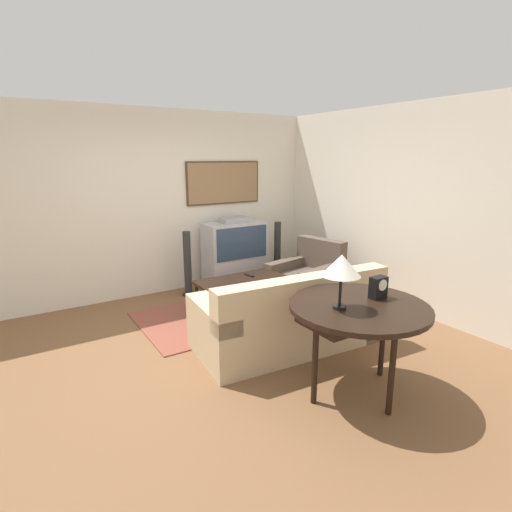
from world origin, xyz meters
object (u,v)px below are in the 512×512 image
(speaker_tower_right, at_px, (277,252))
(mantel_clock, at_px, (378,287))
(console_table, at_px, (359,312))
(table_lamp, at_px, (342,266))
(couch, at_px, (289,319))
(tv, at_px, (235,254))
(coffee_table, at_px, (243,282))
(speaker_tower_left, at_px, (188,266))
(armchair, at_px, (307,279))

(speaker_tower_right, bearing_deg, mantel_clock, -110.12)
(console_table, height_order, table_lamp, table_lamp)
(speaker_tower_right, bearing_deg, console_table, -113.86)
(couch, height_order, speaker_tower_right, speaker_tower_right)
(tv, relative_size, coffee_table, 0.94)
(speaker_tower_left, distance_m, speaker_tower_right, 1.63)
(armchair, distance_m, speaker_tower_left, 1.78)
(speaker_tower_left, bearing_deg, couch, -82.62)
(mantel_clock, height_order, speaker_tower_left, mantel_clock)
(console_table, relative_size, speaker_tower_right, 1.21)
(couch, relative_size, speaker_tower_left, 2.11)
(couch, xyz_separation_m, table_lamp, (-0.25, -0.99, 0.87))
(armchair, bearing_deg, speaker_tower_left, -135.49)
(couch, distance_m, table_lamp, 1.34)
(couch, xyz_separation_m, console_table, (-0.04, -1.02, 0.44))
(coffee_table, distance_m, console_table, 2.18)
(couch, distance_m, armchair, 1.64)
(console_table, relative_size, speaker_tower_left, 1.21)
(armchair, height_order, speaker_tower_left, speaker_tower_left)
(tv, height_order, armchair, tv)
(couch, height_order, mantel_clock, mantel_clock)
(tv, distance_m, speaker_tower_left, 0.82)
(tv, xyz_separation_m, armchair, (0.64, -1.01, -0.26))
(table_lamp, bearing_deg, console_table, -7.56)
(console_table, height_order, mantel_clock, mantel_clock)
(console_table, relative_size, table_lamp, 2.59)
(coffee_table, xyz_separation_m, speaker_tower_right, (1.27, 1.01, 0.05))
(tv, relative_size, console_table, 0.95)
(speaker_tower_right, bearing_deg, table_lamp, -117.11)
(tv, xyz_separation_m, speaker_tower_right, (0.81, -0.02, -0.07))
(table_lamp, height_order, speaker_tower_right, table_lamp)
(tv, bearing_deg, speaker_tower_right, -1.21)
(mantel_clock, bearing_deg, speaker_tower_right, 69.88)
(console_table, xyz_separation_m, table_lamp, (-0.21, 0.03, 0.43))
(console_table, bearing_deg, tv, 79.61)
(armchair, xyz_separation_m, coffee_table, (-1.10, -0.01, 0.14))
(table_lamp, bearing_deg, coffee_table, 81.23)
(coffee_table, relative_size, speaker_tower_right, 1.23)
(coffee_table, height_order, speaker_tower_right, speaker_tower_right)
(tv, height_order, speaker_tower_left, tv)
(armchair, relative_size, speaker_tower_left, 1.08)
(tv, bearing_deg, armchair, -57.61)
(coffee_table, bearing_deg, couch, -93.88)
(mantel_clock, distance_m, speaker_tower_left, 3.20)
(coffee_table, distance_m, speaker_tower_right, 1.63)
(table_lamp, height_order, mantel_clock, table_lamp)
(speaker_tower_left, bearing_deg, coffee_table, -70.76)
(speaker_tower_right, bearing_deg, tv, 178.79)
(tv, xyz_separation_m, mantel_clock, (-0.33, -3.15, 0.39))
(tv, bearing_deg, speaker_tower_left, -178.79)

